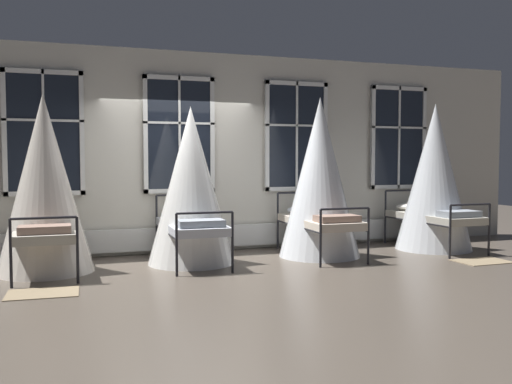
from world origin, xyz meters
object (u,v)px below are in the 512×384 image
(cot_second, at_px, (45,186))
(cot_fifth, at_px, (434,179))
(cot_fourth, at_px, (320,179))
(cot_third, at_px, (191,188))

(cot_second, distance_m, cot_fifth, 6.26)
(cot_fourth, bearing_deg, cot_second, 90.32)
(cot_second, xyz_separation_m, cot_fourth, (4.10, -0.06, 0.04))
(cot_second, distance_m, cot_fourth, 4.10)
(cot_second, relative_size, cot_third, 1.05)
(cot_third, xyz_separation_m, cot_fifth, (4.23, -0.07, 0.08))
(cot_second, xyz_separation_m, cot_third, (2.03, 0.01, -0.06))
(cot_third, bearing_deg, cot_fifth, -90.04)
(cot_fourth, distance_m, cot_fifth, 2.16)
(cot_fourth, relative_size, cot_fifth, 1.01)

